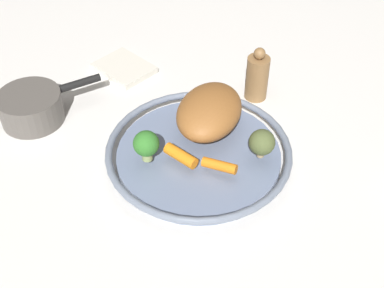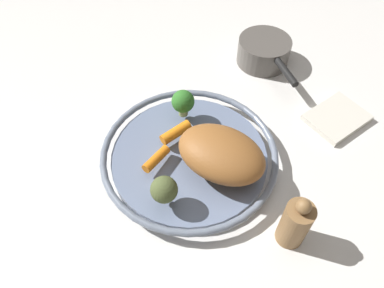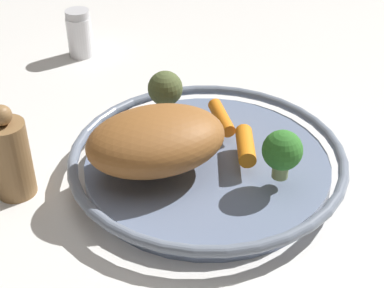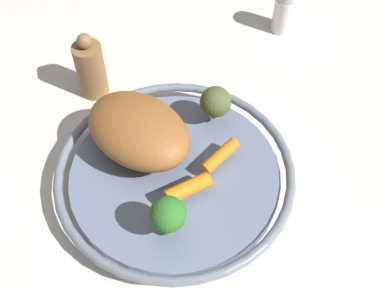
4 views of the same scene
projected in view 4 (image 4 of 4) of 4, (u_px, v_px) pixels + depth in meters
ground_plane at (175, 182)px, 0.72m from camera, size 2.28×2.28×0.00m
serving_bowl at (175, 174)px, 0.70m from camera, size 0.35×0.35×0.04m
roast_chicken_piece at (138, 130)px, 0.68m from camera, size 0.20×0.21×0.07m
baby_carrot_near_rim at (219, 154)px, 0.69m from camera, size 0.06×0.05×0.02m
baby_carrot_center at (188, 188)px, 0.65m from camera, size 0.07×0.04×0.02m
broccoli_floret_edge at (216, 102)px, 0.72m from camera, size 0.05×0.05×0.06m
broccoli_floret_mid at (168, 215)px, 0.60m from camera, size 0.05×0.05×0.06m
salt_shaker at (285, 12)px, 0.90m from camera, size 0.04×0.04×0.08m
pepper_mill at (91, 68)px, 0.79m from camera, size 0.05×0.05×0.12m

